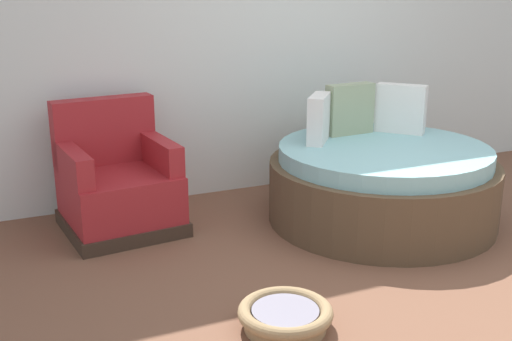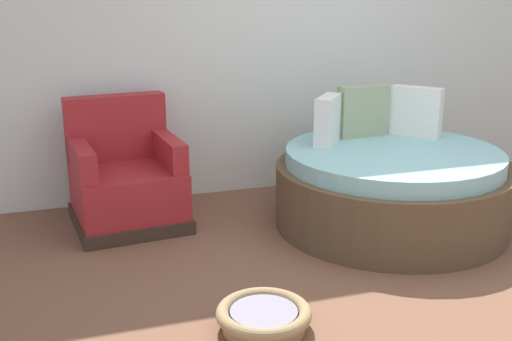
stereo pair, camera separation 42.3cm
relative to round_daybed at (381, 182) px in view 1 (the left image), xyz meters
The scene contains 5 objects.
ground_plane 1.12m from the round_daybed, 108.80° to the right, with size 8.00×8.00×0.02m, color brown.
back_wall 1.77m from the round_daybed, 106.27° to the left, with size 8.00×0.12×3.12m, color silver.
round_daybed is the anchor object (origin of this frame).
red_armchair 1.99m from the round_daybed, 160.90° to the left, with size 0.87×0.87×0.94m.
pet_basket 1.81m from the round_daybed, 140.45° to the right, with size 0.51×0.51×0.13m.
Camera 1 is at (-2.38, -2.77, 1.78)m, focal length 44.11 mm.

